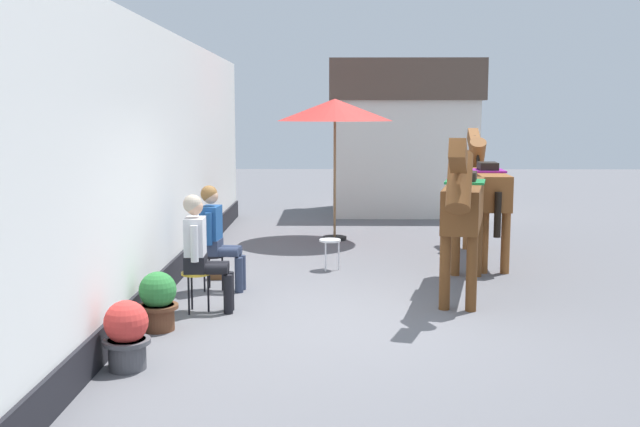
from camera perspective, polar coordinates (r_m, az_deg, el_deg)
The scene contains 12 objects.
ground_plane at distance 11.42m, azimuth 2.14°, elevation -4.02°, with size 40.00×40.00×0.00m, color slate.
pub_facade_wall at distance 9.98m, azimuth -12.43°, elevation 3.03°, with size 0.34×14.00×3.40m.
distant_cottage at distance 17.53m, azimuth 6.30°, elevation 5.94°, with size 3.40×2.60×3.50m.
seated_visitor_near at distance 8.75m, azimuth -9.12°, elevation -2.55°, with size 0.61×0.49×1.39m.
seated_visitor_far at distance 9.80m, azimuth -7.97°, elevation -1.43°, with size 0.61×0.49×1.39m.
saddled_horse_near at distance 9.65m, azimuth 10.96°, elevation 0.65°, with size 0.96×2.95×2.06m.
saddled_horse_far at distance 12.08m, azimuth 12.52°, elevation 2.00°, with size 0.56×3.00×2.06m.
flower_planter_nearest at distance 7.05m, azimuth -14.61°, elevation -8.90°, with size 0.43×0.43×0.64m.
flower_planter_inner_near at distance 8.20m, azimuth -12.31°, elevation -6.48°, with size 0.43×0.43×0.64m.
cafe_parasol at distance 13.56m, azimuth 1.15°, elevation 7.87°, with size 2.10×2.10×2.58m.
spare_stool_white at distance 11.05m, azimuth 0.77°, elevation -2.30°, with size 0.32×0.32×0.46m.
satchel_bag at distance 10.57m, azimuth -7.79°, elevation -4.49°, with size 0.28×0.12×0.20m, color brown.
Camera 1 is at (-0.27, -8.18, 2.31)m, focal length 41.75 mm.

